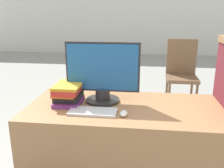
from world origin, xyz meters
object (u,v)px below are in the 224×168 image
Objects in this scene: keyboard at (93,112)px; mouse at (124,113)px; far_chair at (182,70)px; monitor at (103,75)px; book_stack at (68,93)px.

mouse is at bearing -6.29° from keyboard.
keyboard is 2.40m from far_chair.
monitor is at bearing 125.50° from mouse.
far_chair is (0.69, 2.24, -0.21)m from mouse.
mouse is 0.30× the size of book_stack.
book_stack is at bearing -164.73° from monitor.
far_chair is (0.90, 2.21, -0.20)m from keyboard.
monitor is 0.30m from keyboard.
monitor is at bearing 15.27° from book_stack.
monitor reaches higher than far_chair.
mouse is 0.09× the size of far_chair.
mouse is at bearing -23.33° from book_stack.
book_stack reaches higher than mouse.
monitor is 1.96× the size of book_stack.
keyboard is 0.27m from book_stack.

